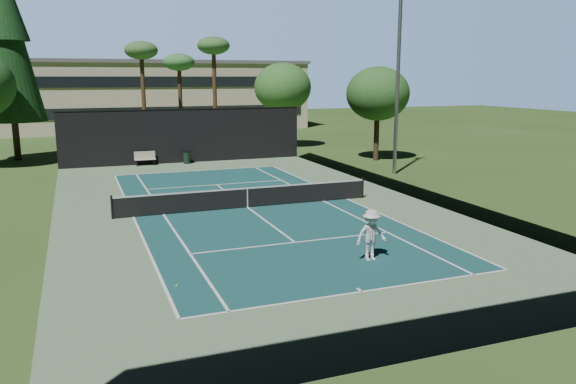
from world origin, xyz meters
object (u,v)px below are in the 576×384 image
object	(u,v)px
tennis_net	(247,197)
tennis_ball_d	(118,207)
trash_bin	(187,157)
player	(371,235)
tennis_ball_a	(177,285)
park_bench	(145,158)
tennis_ball_b	(206,195)
tennis_ball_c	(235,193)

from	to	relation	value
tennis_net	tennis_ball_d	xyz separation A→B (m)	(-5.98, 2.24, -0.52)
tennis_net	trash_bin	size ratio (longest dim) A/B	13.65
tennis_ball_d	player	bearing A→B (deg)	-56.21
tennis_ball_d	trash_bin	bearing A→B (deg)	65.79
tennis_ball_a	tennis_ball_d	distance (m)	11.70
park_bench	trash_bin	xyz separation A→B (m)	(3.01, -0.29, -0.07)
tennis_ball_b	tennis_ball_c	xyz separation A→B (m)	(1.67, -0.02, -0.00)
tennis_ball_a	trash_bin	distance (m)	25.33
player	park_bench	bearing A→B (deg)	100.69
tennis_ball_a	park_bench	world-z (taller)	park_bench
player	tennis_net	bearing A→B (deg)	100.38
tennis_ball_b	park_bench	world-z (taller)	park_bench
park_bench	player	bearing A→B (deg)	-79.09
tennis_ball_a	player	bearing A→B (deg)	1.19
tennis_ball_a	tennis_ball_b	size ratio (longest dim) A/B	0.96
player	tennis_ball_c	xyz separation A→B (m)	(-1.39, 12.76, -0.88)
tennis_ball_a	tennis_ball_d	bearing A→B (deg)	94.20
player	trash_bin	xyz separation A→B (m)	(-1.80, 24.68, -0.44)
tennis_ball_a	trash_bin	xyz separation A→B (m)	(5.06, 24.82, 0.44)
tennis_ball_c	player	bearing A→B (deg)	-83.78
tennis_ball_b	tennis_ball_d	world-z (taller)	same
tennis_ball_c	park_bench	world-z (taller)	park_bench
tennis_net	player	distance (m)	9.45
player	park_bench	size ratio (longest dim) A/B	1.22
player	tennis_ball_a	size ratio (longest dim) A/B	25.35
tennis_ball_a	tennis_ball_b	bearing A→B (deg)	73.64
tennis_net	tennis_ball_b	distance (m)	3.78
tennis_ball_b	tennis_ball_d	size ratio (longest dim) A/B	1.00
tennis_net	tennis_ball_b	bearing A→B (deg)	110.78
tennis_ball_b	park_bench	xyz separation A→B (m)	(-1.75, 12.19, 0.51)
tennis_ball_b	trash_bin	xyz separation A→B (m)	(1.26, 11.90, 0.44)
tennis_net	tennis_ball_a	size ratio (longest dim) A/B	178.65
tennis_net	tennis_ball_d	bearing A→B (deg)	159.43
tennis_ball_a	tennis_ball_d	size ratio (longest dim) A/B	0.96
tennis_net	tennis_ball_b	world-z (taller)	tennis_net
player	tennis_ball_d	distance (m)	13.90
tennis_net	tennis_ball_a	world-z (taller)	tennis_net
tennis_net	park_bench	world-z (taller)	tennis_net
tennis_ball_c	trash_bin	bearing A→B (deg)	91.99
park_bench	trash_bin	world-z (taller)	park_bench
tennis_ball_a	park_bench	distance (m)	25.20
tennis_ball_c	tennis_ball_d	world-z (taller)	same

